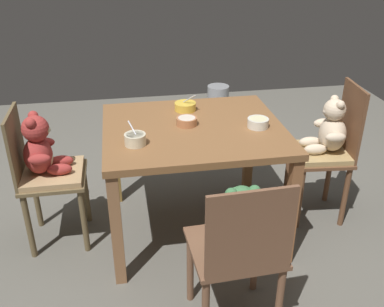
{
  "coord_description": "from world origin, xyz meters",
  "views": [
    {
      "loc": [
        -0.42,
        -2.35,
        1.79
      ],
      "look_at": [
        0.0,
        0.05,
        0.53
      ],
      "focal_mm": 40.96,
      "sensor_mm": 36.0,
      "label": 1
    }
  ],
  "objects_px": {
    "teddy_chair_near_right": "(328,140)",
    "porridge_bowl_yellow_far_center": "(185,106)",
    "metal_pail": "(218,96)",
    "teddy_chair_near_front": "(239,237)",
    "porridge_bowl_cream_near_left": "(135,139)",
    "teddy_chair_near_left": "(43,161)",
    "dining_table": "(193,141)",
    "porridge_bowl_terracotta_center": "(187,121)",
    "porridge_bowl_white_near_right": "(258,123)"
  },
  "relations": [
    {
      "from": "teddy_chair_near_right",
      "to": "porridge_bowl_yellow_far_center",
      "type": "relative_size",
      "value": 6.76
    },
    {
      "from": "metal_pail",
      "to": "porridge_bowl_yellow_far_center",
      "type": "bearing_deg",
      "value": -109.48
    },
    {
      "from": "teddy_chair_near_front",
      "to": "porridge_bowl_cream_near_left",
      "type": "xyz_separation_m",
      "value": [
        -0.42,
        0.65,
        0.22
      ]
    },
    {
      "from": "teddy_chair_near_right",
      "to": "porridge_bowl_yellow_far_center",
      "type": "bearing_deg",
      "value": -9.77
    },
    {
      "from": "teddy_chair_near_right",
      "to": "teddy_chair_near_left",
      "type": "bearing_deg",
      "value": 4.8
    },
    {
      "from": "teddy_chair_near_front",
      "to": "metal_pail",
      "type": "height_order",
      "value": "teddy_chair_near_front"
    },
    {
      "from": "teddy_chair_near_left",
      "to": "porridge_bowl_cream_near_left",
      "type": "distance_m",
      "value": 0.62
    },
    {
      "from": "teddy_chair_near_front",
      "to": "porridge_bowl_cream_near_left",
      "type": "relative_size",
      "value": 7.26
    },
    {
      "from": "dining_table",
      "to": "porridge_bowl_terracotta_center",
      "type": "xyz_separation_m",
      "value": [
        -0.04,
        0.03,
        0.12
      ]
    },
    {
      "from": "dining_table",
      "to": "porridge_bowl_yellow_far_center",
      "type": "bearing_deg",
      "value": 91.39
    },
    {
      "from": "dining_table",
      "to": "teddy_chair_near_front",
      "type": "xyz_separation_m",
      "value": [
        0.06,
        -0.83,
        -0.09
      ]
    },
    {
      "from": "dining_table",
      "to": "teddy_chair_near_right",
      "type": "xyz_separation_m",
      "value": [
        0.89,
        0.02,
        -0.08
      ]
    },
    {
      "from": "teddy_chair_near_right",
      "to": "porridge_bowl_cream_near_left",
      "type": "height_order",
      "value": "teddy_chair_near_right"
    },
    {
      "from": "porridge_bowl_terracotta_center",
      "to": "porridge_bowl_white_near_right",
      "type": "bearing_deg",
      "value": -14.38
    },
    {
      "from": "teddy_chair_near_left",
      "to": "metal_pail",
      "type": "distance_m",
      "value": 2.66
    },
    {
      "from": "porridge_bowl_white_near_right",
      "to": "porridge_bowl_terracotta_center",
      "type": "relative_size",
      "value": 1.0
    },
    {
      "from": "porridge_bowl_yellow_far_center",
      "to": "metal_pail",
      "type": "relative_size",
      "value": 0.58
    },
    {
      "from": "teddy_chair_near_right",
      "to": "teddy_chair_near_front",
      "type": "distance_m",
      "value": 1.19
    },
    {
      "from": "teddy_chair_near_left",
      "to": "porridge_bowl_terracotta_center",
      "type": "xyz_separation_m",
      "value": [
        0.86,
        -0.01,
        0.2
      ]
    },
    {
      "from": "porridge_bowl_white_near_right",
      "to": "dining_table",
      "type": "bearing_deg",
      "value": 168.97
    },
    {
      "from": "dining_table",
      "to": "porridge_bowl_yellow_far_center",
      "type": "distance_m",
      "value": 0.29
    },
    {
      "from": "teddy_chair_near_right",
      "to": "porridge_bowl_white_near_right",
      "type": "xyz_separation_m",
      "value": [
        -0.52,
        -0.09,
        0.2
      ]
    },
    {
      "from": "teddy_chair_near_left",
      "to": "porridge_bowl_white_near_right",
      "type": "distance_m",
      "value": 1.29
    },
    {
      "from": "teddy_chair_near_left",
      "to": "porridge_bowl_white_near_right",
      "type": "bearing_deg",
      "value": -5.38
    },
    {
      "from": "teddy_chair_near_right",
      "to": "porridge_bowl_white_near_right",
      "type": "relative_size",
      "value": 7.44
    },
    {
      "from": "dining_table",
      "to": "teddy_chair_near_left",
      "type": "distance_m",
      "value": 0.9
    },
    {
      "from": "teddy_chair_near_right",
      "to": "porridge_bowl_terracotta_center",
      "type": "height_order",
      "value": "teddy_chair_near_right"
    },
    {
      "from": "teddy_chair_near_front",
      "to": "porridge_bowl_white_near_right",
      "type": "height_order",
      "value": "teddy_chair_near_front"
    },
    {
      "from": "teddy_chair_near_left",
      "to": "porridge_bowl_cream_near_left",
      "type": "height_order",
      "value": "teddy_chair_near_left"
    },
    {
      "from": "porridge_bowl_cream_near_left",
      "to": "teddy_chair_near_left",
      "type": "bearing_deg",
      "value": 157.07
    },
    {
      "from": "dining_table",
      "to": "metal_pail",
      "type": "bearing_deg",
      "value": 72.94
    },
    {
      "from": "teddy_chair_near_left",
      "to": "porridge_bowl_terracotta_center",
      "type": "height_order",
      "value": "teddy_chair_near_left"
    },
    {
      "from": "porridge_bowl_white_near_right",
      "to": "porridge_bowl_cream_near_left",
      "type": "height_order",
      "value": "porridge_bowl_cream_near_left"
    },
    {
      "from": "teddy_chair_near_right",
      "to": "metal_pail",
      "type": "relative_size",
      "value": 3.9
    },
    {
      "from": "teddy_chair_near_front",
      "to": "metal_pail",
      "type": "relative_size",
      "value": 3.68
    },
    {
      "from": "teddy_chair_near_right",
      "to": "metal_pail",
      "type": "distance_m",
      "value": 2.19
    },
    {
      "from": "teddy_chair_near_right",
      "to": "porridge_bowl_yellow_far_center",
      "type": "distance_m",
      "value": 0.95
    },
    {
      "from": "porridge_bowl_cream_near_left",
      "to": "metal_pail",
      "type": "xyz_separation_m",
      "value": [
        1.01,
        2.34,
        -0.65
      ]
    },
    {
      "from": "dining_table",
      "to": "teddy_chair_near_left",
      "type": "relative_size",
      "value": 1.21
    },
    {
      "from": "teddy_chair_near_right",
      "to": "teddy_chair_near_front",
      "type": "height_order",
      "value": "teddy_chair_near_right"
    },
    {
      "from": "dining_table",
      "to": "porridge_bowl_white_near_right",
      "type": "xyz_separation_m",
      "value": [
        0.37,
        -0.07,
        0.12
      ]
    },
    {
      "from": "teddy_chair_near_front",
      "to": "porridge_bowl_terracotta_center",
      "type": "relative_size",
      "value": 6.99
    },
    {
      "from": "porridge_bowl_white_near_right",
      "to": "metal_pail",
      "type": "xyz_separation_m",
      "value": [
        0.29,
        2.22,
        -0.65
      ]
    },
    {
      "from": "porridge_bowl_white_near_right",
      "to": "porridge_bowl_yellow_far_center",
      "type": "relative_size",
      "value": 0.91
    },
    {
      "from": "porridge_bowl_terracotta_center",
      "to": "metal_pail",
      "type": "relative_size",
      "value": 0.53
    },
    {
      "from": "teddy_chair_near_right",
      "to": "porridge_bowl_terracotta_center",
      "type": "xyz_separation_m",
      "value": [
        -0.93,
        0.01,
        0.2
      ]
    },
    {
      "from": "teddy_chair_near_front",
      "to": "metal_pail",
      "type": "distance_m",
      "value": 3.07
    },
    {
      "from": "porridge_bowl_cream_near_left",
      "to": "metal_pail",
      "type": "relative_size",
      "value": 0.51
    },
    {
      "from": "teddy_chair_near_right",
      "to": "porridge_bowl_cream_near_left",
      "type": "distance_m",
      "value": 1.28
    },
    {
      "from": "dining_table",
      "to": "metal_pail",
      "type": "height_order",
      "value": "dining_table"
    }
  ]
}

